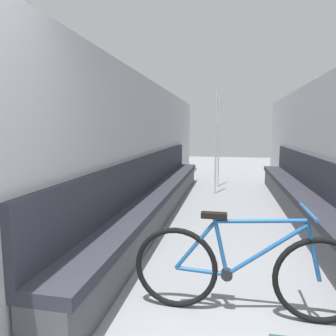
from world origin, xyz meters
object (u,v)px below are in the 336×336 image
Objects in this scene: bicycle at (244,271)px; grab_pole_far at (216,145)px; bench_seat_row_right at (306,202)px; bench_seat_row_left at (159,195)px; grab_pole_near at (219,143)px.

bicycle is 4.58m from grab_pole_far.
grab_pole_far is (-1.48, 1.89, 0.78)m from bench_seat_row_right.
bench_seat_row_left is 3.85× the size of bicycle.
grab_pole_far is at bearing 96.70° from bicycle.
bench_seat_row_left is at bearing -114.75° from grab_pole_far.
bench_seat_row_left is 2.91m from bicycle.
bicycle is at bearing -84.77° from grab_pole_far.
bench_seat_row_left is 2.99× the size of grab_pole_far.
bench_seat_row_right is 2.52m from grab_pole_far.
grab_pole_far reaches higher than bicycle.
grab_pole_near is 0.89m from grab_pole_far.
bench_seat_row_left is at bearing 117.64° from bicycle.
grab_pole_near is (0.91, 2.78, 0.78)m from bench_seat_row_left.
bicycle is at bearing -112.27° from bench_seat_row_right.
grab_pole_far is at bearing -92.31° from grab_pole_near.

